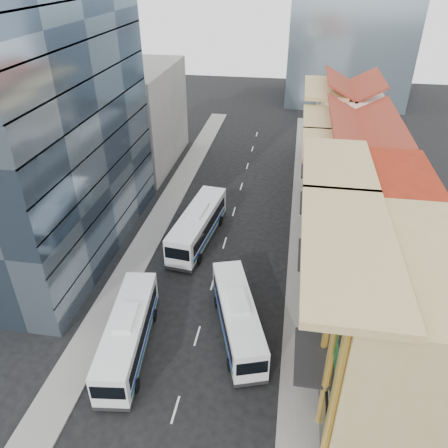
% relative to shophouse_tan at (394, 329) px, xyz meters
% --- Properties ---
extents(ground, '(200.00, 200.00, 0.00)m').
position_rel_shophouse_tan_xyz_m(ground, '(-14.00, -5.00, -6.00)').
color(ground, black).
rests_on(ground, ground).
extents(sidewalk_right, '(3.00, 90.00, 0.15)m').
position_rel_shophouse_tan_xyz_m(sidewalk_right, '(-5.50, 17.00, -5.92)').
color(sidewalk_right, slate).
rests_on(sidewalk_right, ground).
extents(sidewalk_left, '(3.00, 90.00, 0.15)m').
position_rel_shophouse_tan_xyz_m(sidewalk_left, '(-22.50, 17.00, -5.92)').
color(sidewalk_left, slate).
rests_on(sidewalk_left, ground).
extents(shophouse_tan, '(8.00, 14.00, 12.00)m').
position_rel_shophouse_tan_xyz_m(shophouse_tan, '(0.00, 0.00, 0.00)').
color(shophouse_tan, tan).
rests_on(shophouse_tan, ground).
extents(shophouse_red, '(8.00, 10.00, 12.00)m').
position_rel_shophouse_tan_xyz_m(shophouse_red, '(0.00, 12.00, 0.00)').
color(shophouse_red, maroon).
rests_on(shophouse_red, ground).
extents(shophouse_cream_near, '(8.00, 9.00, 10.00)m').
position_rel_shophouse_tan_xyz_m(shophouse_cream_near, '(0.00, 21.50, -1.00)').
color(shophouse_cream_near, white).
rests_on(shophouse_cream_near, ground).
extents(shophouse_cream_mid, '(8.00, 9.00, 10.00)m').
position_rel_shophouse_tan_xyz_m(shophouse_cream_mid, '(0.00, 30.50, -1.00)').
color(shophouse_cream_mid, white).
rests_on(shophouse_cream_mid, ground).
extents(shophouse_cream_far, '(8.00, 12.00, 11.00)m').
position_rel_shophouse_tan_xyz_m(shophouse_cream_far, '(0.00, 41.00, -0.50)').
color(shophouse_cream_far, white).
rests_on(shophouse_cream_far, ground).
extents(office_tower, '(12.00, 26.00, 30.00)m').
position_rel_shophouse_tan_xyz_m(office_tower, '(-31.00, 14.00, 9.00)').
color(office_tower, '#3B4C5E').
rests_on(office_tower, ground).
extents(office_block_far, '(10.00, 18.00, 14.00)m').
position_rel_shophouse_tan_xyz_m(office_block_far, '(-30.00, 37.00, 1.00)').
color(office_block_far, gray).
rests_on(office_block_far, ground).
extents(bus_left_near, '(4.10, 11.78, 3.70)m').
position_rel_shophouse_tan_xyz_m(bus_left_near, '(-18.92, 0.67, -4.15)').
color(bus_left_near, silver).
rests_on(bus_left_near, ground).
extents(bus_left_far, '(4.32, 12.75, 4.01)m').
position_rel_shophouse_tan_xyz_m(bus_left_far, '(-16.94, 17.03, -4.00)').
color(bus_left_far, silver).
rests_on(bus_left_far, ground).
extents(bus_right, '(6.05, 11.54, 3.62)m').
position_rel_shophouse_tan_xyz_m(bus_right, '(-10.78, 3.94, -4.19)').
color(bus_right, white).
rests_on(bus_right, ground).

